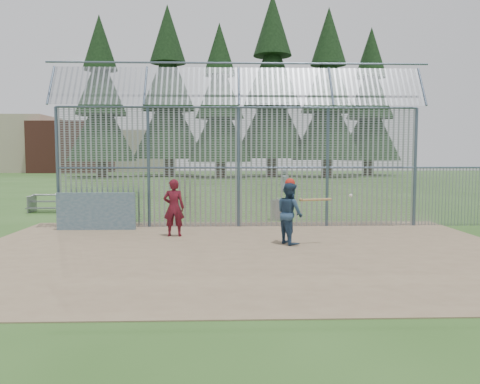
{
  "coord_description": "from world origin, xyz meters",
  "views": [
    {
      "loc": [
        -0.46,
        -12.16,
        2.42
      ],
      "look_at": [
        0.0,
        2.0,
        1.3
      ],
      "focal_mm": 35.0,
      "sensor_mm": 36.0,
      "label": 1
    }
  ],
  "objects_px": {
    "onlooker": "(174,208)",
    "bleacher": "(65,202)",
    "dugout_wall": "(96,211)",
    "trash_can": "(277,210)",
    "batter": "(290,213)"
  },
  "relations": [
    {
      "from": "trash_can",
      "to": "bleacher",
      "type": "distance_m",
      "value": 9.21
    },
    {
      "from": "dugout_wall",
      "to": "onlooker",
      "type": "xyz_separation_m",
      "value": [
        2.63,
        -1.26,
        0.25
      ]
    },
    {
      "from": "dugout_wall",
      "to": "bleacher",
      "type": "xyz_separation_m",
      "value": [
        -2.68,
        5.01,
        -0.21
      ]
    },
    {
      "from": "batter",
      "to": "bleacher",
      "type": "height_order",
      "value": "batter"
    },
    {
      "from": "onlooker",
      "to": "bleacher",
      "type": "relative_size",
      "value": 0.57
    },
    {
      "from": "bleacher",
      "to": "onlooker",
      "type": "bearing_deg",
      "value": -49.75
    },
    {
      "from": "onlooker",
      "to": "batter",
      "type": "bearing_deg",
      "value": 159.28
    },
    {
      "from": "trash_can",
      "to": "bleacher",
      "type": "height_order",
      "value": "trash_can"
    },
    {
      "from": "dugout_wall",
      "to": "bleacher",
      "type": "bearing_deg",
      "value": 118.16
    },
    {
      "from": "batter",
      "to": "trash_can",
      "type": "relative_size",
      "value": 2.04
    },
    {
      "from": "onlooker",
      "to": "bleacher",
      "type": "distance_m",
      "value": 8.23
    },
    {
      "from": "onlooker",
      "to": "trash_can",
      "type": "height_order",
      "value": "onlooker"
    },
    {
      "from": "trash_can",
      "to": "bleacher",
      "type": "bearing_deg",
      "value": 162.47
    },
    {
      "from": "dugout_wall",
      "to": "onlooker",
      "type": "distance_m",
      "value": 2.93
    },
    {
      "from": "dugout_wall",
      "to": "batter",
      "type": "bearing_deg",
      "value": -23.57
    }
  ]
}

